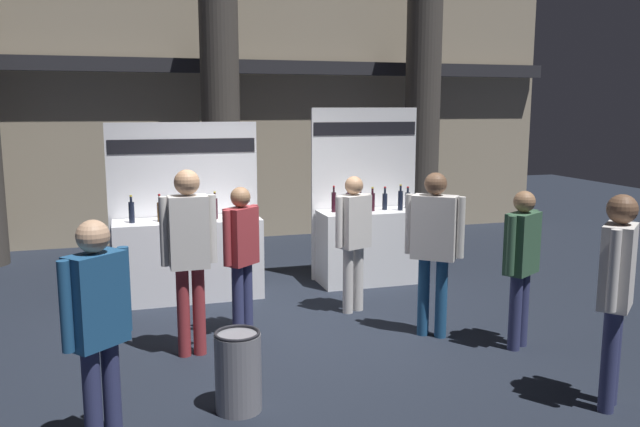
{
  "coord_description": "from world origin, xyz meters",
  "views": [
    {
      "loc": [
        -1.54,
        -6.56,
        2.42
      ],
      "look_at": [
        0.55,
        0.36,
        1.22
      ],
      "focal_mm": 36.24,
      "sensor_mm": 36.0,
      "label": 1
    }
  ],
  "objects_px": {
    "visitor_2": "(354,232)",
    "visitor_4": "(98,320)",
    "exhibitor_booth_0": "(188,252)",
    "visitor_3": "(522,257)",
    "trash_bin": "(238,371)",
    "visitor_5": "(617,283)",
    "visitor_1": "(189,245)",
    "visitor_0": "(241,250)",
    "visitor_6": "(434,239)",
    "exhibitor_booth_1": "(371,238)"
  },
  "relations": [
    {
      "from": "visitor_2",
      "to": "visitor_4",
      "type": "height_order",
      "value": "visitor_4"
    },
    {
      "from": "exhibitor_booth_0",
      "to": "visitor_3",
      "type": "height_order",
      "value": "exhibitor_booth_0"
    },
    {
      "from": "trash_bin",
      "to": "visitor_2",
      "type": "bearing_deg",
      "value": 50.74
    },
    {
      "from": "visitor_4",
      "to": "visitor_5",
      "type": "relative_size",
      "value": 0.96
    },
    {
      "from": "visitor_1",
      "to": "visitor_2",
      "type": "distance_m",
      "value": 2.15
    },
    {
      "from": "visitor_0",
      "to": "visitor_6",
      "type": "distance_m",
      "value": 2.02
    },
    {
      "from": "visitor_4",
      "to": "trash_bin",
      "type": "bearing_deg",
      "value": -18.4
    },
    {
      "from": "visitor_2",
      "to": "visitor_4",
      "type": "bearing_deg",
      "value": -159.75
    },
    {
      "from": "visitor_3",
      "to": "trash_bin",
      "type": "bearing_deg",
      "value": -20.1
    },
    {
      "from": "exhibitor_booth_1",
      "to": "visitor_3",
      "type": "height_order",
      "value": "exhibitor_booth_1"
    },
    {
      "from": "exhibitor_booth_1",
      "to": "visitor_1",
      "type": "xyz_separation_m",
      "value": [
        -2.67,
        -2.04,
        0.49
      ]
    },
    {
      "from": "visitor_5",
      "to": "trash_bin",
      "type": "bearing_deg",
      "value": 122.89
    },
    {
      "from": "visitor_1",
      "to": "visitor_6",
      "type": "distance_m",
      "value": 2.51
    },
    {
      "from": "visitor_1",
      "to": "visitor_3",
      "type": "relative_size",
      "value": 1.14
    },
    {
      "from": "exhibitor_booth_1",
      "to": "visitor_6",
      "type": "bearing_deg",
      "value": -94.38
    },
    {
      "from": "visitor_5",
      "to": "exhibitor_booth_1",
      "type": "bearing_deg",
      "value": 55.01
    },
    {
      "from": "exhibitor_booth_1",
      "to": "trash_bin",
      "type": "distance_m",
      "value": 4.13
    },
    {
      "from": "visitor_3",
      "to": "visitor_4",
      "type": "relative_size",
      "value": 0.96
    },
    {
      "from": "exhibitor_booth_1",
      "to": "visitor_5",
      "type": "bearing_deg",
      "value": -83.81
    },
    {
      "from": "exhibitor_booth_0",
      "to": "trash_bin",
      "type": "relative_size",
      "value": 3.37
    },
    {
      "from": "visitor_5",
      "to": "visitor_6",
      "type": "relative_size",
      "value": 1.0
    },
    {
      "from": "exhibitor_booth_0",
      "to": "visitor_5",
      "type": "distance_m",
      "value": 5.06
    },
    {
      "from": "visitor_0",
      "to": "visitor_6",
      "type": "bearing_deg",
      "value": -58.14
    },
    {
      "from": "visitor_6",
      "to": "exhibitor_booth_0",
      "type": "bearing_deg",
      "value": -3.74
    },
    {
      "from": "visitor_0",
      "to": "visitor_2",
      "type": "distance_m",
      "value": 1.45
    },
    {
      "from": "exhibitor_booth_0",
      "to": "visitor_1",
      "type": "relative_size",
      "value": 1.21
    },
    {
      "from": "exhibitor_booth_1",
      "to": "visitor_6",
      "type": "height_order",
      "value": "exhibitor_booth_1"
    },
    {
      "from": "visitor_3",
      "to": "visitor_4",
      "type": "height_order",
      "value": "visitor_4"
    },
    {
      "from": "visitor_4",
      "to": "visitor_5",
      "type": "bearing_deg",
      "value": -46.4
    },
    {
      "from": "visitor_6",
      "to": "exhibitor_booth_1",
      "type": "bearing_deg",
      "value": -55.22
    },
    {
      "from": "exhibitor_booth_0",
      "to": "visitor_3",
      "type": "distance_m",
      "value": 4.08
    },
    {
      "from": "exhibitor_booth_0",
      "to": "trash_bin",
      "type": "bearing_deg",
      "value": -88.7
    },
    {
      "from": "visitor_2",
      "to": "visitor_5",
      "type": "xyz_separation_m",
      "value": [
        1.14,
        -2.95,
        0.08
      ]
    },
    {
      "from": "visitor_2",
      "to": "visitor_1",
      "type": "bearing_deg",
      "value": -179.56
    },
    {
      "from": "exhibitor_booth_1",
      "to": "exhibitor_booth_0",
      "type": "bearing_deg",
      "value": -178.58
    },
    {
      "from": "visitor_0",
      "to": "visitor_4",
      "type": "height_order",
      "value": "visitor_4"
    },
    {
      "from": "trash_bin",
      "to": "visitor_5",
      "type": "height_order",
      "value": "visitor_5"
    },
    {
      "from": "visitor_1",
      "to": "visitor_5",
      "type": "relative_size",
      "value": 1.05
    },
    {
      "from": "exhibitor_booth_0",
      "to": "visitor_5",
      "type": "xyz_separation_m",
      "value": [
        2.95,
        -4.09,
        0.45
      ]
    },
    {
      "from": "visitor_0",
      "to": "visitor_2",
      "type": "height_order",
      "value": "visitor_2"
    },
    {
      "from": "visitor_6",
      "to": "visitor_0",
      "type": "bearing_deg",
      "value": 20.74
    },
    {
      "from": "visitor_5",
      "to": "visitor_6",
      "type": "height_order",
      "value": "same"
    },
    {
      "from": "trash_bin",
      "to": "visitor_4",
      "type": "bearing_deg",
      "value": -158.05
    },
    {
      "from": "visitor_5",
      "to": "visitor_1",
      "type": "bearing_deg",
      "value": 104.67
    },
    {
      "from": "trash_bin",
      "to": "visitor_5",
      "type": "bearing_deg",
      "value": -15.92
    },
    {
      "from": "visitor_2",
      "to": "visitor_3",
      "type": "distance_m",
      "value": 1.99
    },
    {
      "from": "exhibitor_booth_1",
      "to": "trash_bin",
      "type": "bearing_deg",
      "value": -126.12
    },
    {
      "from": "trash_bin",
      "to": "visitor_3",
      "type": "xyz_separation_m",
      "value": [
        2.94,
        0.54,
        0.62
      ]
    },
    {
      "from": "visitor_1",
      "to": "visitor_4",
      "type": "relative_size",
      "value": 1.09
    },
    {
      "from": "visitor_1",
      "to": "visitor_5",
      "type": "height_order",
      "value": "visitor_1"
    }
  ]
}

